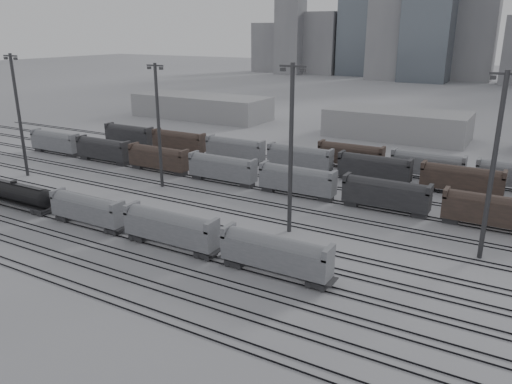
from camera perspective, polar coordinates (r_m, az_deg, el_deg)
The scene contains 16 objects.
ground at distance 74.83m, azimuth -11.71°, elevation -6.14°, with size 900.00×900.00×0.00m, color #B6B6BB.
tracks at distance 87.53m, azimuth -4.17°, elevation -2.11°, with size 220.00×71.50×0.16m.
tank_car_b at distance 97.96m, azimuth -25.80°, elevation -0.08°, with size 19.00×3.17×4.69m.
hopper_car_a at distance 83.93m, azimuth -18.72°, elevation -1.76°, with size 14.08×2.80×5.03m.
hopper_car_b at distance 72.56m, azimuth -9.75°, elevation -3.91°, with size 15.24×3.03×5.45m.
hopper_car_c at distance 63.79m, azimuth 2.25°, elevation -6.88°, with size 14.96×2.97×5.35m.
light_mast_a at distance 116.65m, azimuth -25.49°, elevation 8.16°, with size 4.11×0.66×25.69m.
light_mast_b at distance 99.59m, azimuth -11.09°, elevation 7.72°, with size 3.89×0.62×24.30m.
light_mast_c at distance 74.68m, azimuth 4.02°, elevation 5.24°, with size 4.13×0.66×25.79m.
light_mast_d at distance 72.32m, azimuth 25.51°, elevation 2.96°, with size 4.08×0.65×25.51m.
bg_string_near at distance 94.89m, azimuth 4.72°, elevation 1.22°, with size 151.00×3.00×5.60m.
bg_string_mid at distance 105.95m, azimuth 13.36°, elevation 2.58°, with size 151.00×3.00×5.60m.
bg_string_far at distance 110.33m, azimuth 23.31°, elevation 2.19°, with size 66.00×3.00×5.60m.
warehouse_left at distance 182.02m, azimuth -6.29°, elevation 9.68°, with size 50.00×18.00×8.00m, color gray.
warehouse_mid at distance 152.09m, azimuth 15.78°, elevation 7.47°, with size 40.00×18.00×8.00m, color gray.
skyline at distance 332.26m, azimuth 25.00°, elevation 17.25°, with size 316.00×22.40×95.00m.
Camera 1 is at (46.43, -50.32, 30.19)m, focal length 35.00 mm.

